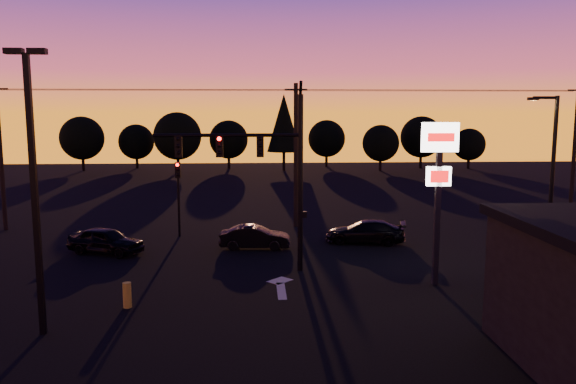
% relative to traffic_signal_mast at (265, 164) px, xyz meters
% --- Properties ---
extents(ground, '(120.00, 120.00, 0.00)m').
position_rel_traffic_signal_mast_xyz_m(ground, '(0.10, -3.99, -4.94)').
color(ground, black).
rests_on(ground, ground).
extents(lane_arrow, '(1.20, 3.10, 0.01)m').
position_rel_traffic_signal_mast_xyz_m(lane_arrow, '(0.60, -2.33, -4.93)').
color(lane_arrow, beige).
rests_on(lane_arrow, ground).
extents(traffic_signal_mast, '(6.79, 0.52, 8.58)m').
position_rel_traffic_signal_mast_xyz_m(traffic_signal_mast, '(0.00, 0.00, 0.00)').
color(traffic_signal_mast, black).
rests_on(traffic_signal_mast, ground).
extents(secondary_signal, '(0.30, 0.31, 4.35)m').
position_rel_traffic_signal_mast_xyz_m(secondary_signal, '(-4.90, 7.49, -2.07)').
color(secondary_signal, black).
rests_on(secondary_signal, ground).
extents(parking_lot_light, '(1.25, 0.30, 9.14)m').
position_rel_traffic_signal_mast_xyz_m(parking_lot_light, '(-7.40, -6.99, 0.33)').
color(parking_lot_light, black).
rests_on(parking_lot_light, ground).
extents(pylon_sign, '(1.50, 0.28, 6.80)m').
position_rel_traffic_signal_mast_xyz_m(pylon_sign, '(7.10, -2.49, -0.02)').
color(pylon_sign, black).
rests_on(pylon_sign, ground).
extents(streetlight, '(1.55, 0.35, 8.00)m').
position_rel_traffic_signal_mast_xyz_m(streetlight, '(14.01, 1.51, -0.52)').
color(streetlight, black).
rests_on(streetlight, ground).
extents(utility_pole_0, '(1.40, 0.26, 9.00)m').
position_rel_traffic_signal_mast_xyz_m(utility_pole_0, '(-15.90, 10.01, -0.34)').
color(utility_pole_0, black).
rests_on(utility_pole_0, ground).
extents(utility_pole_1, '(1.40, 0.26, 9.00)m').
position_rel_traffic_signal_mast_xyz_m(utility_pole_1, '(2.10, 10.01, -0.34)').
color(utility_pole_1, black).
rests_on(utility_pole_1, ground).
extents(utility_pole_2, '(1.40, 0.26, 9.00)m').
position_rel_traffic_signal_mast_xyz_m(utility_pole_2, '(20.10, 10.01, -0.34)').
color(utility_pole_2, black).
rests_on(utility_pole_2, ground).
extents(power_wires, '(36.00, 1.22, 0.07)m').
position_rel_traffic_signal_mast_xyz_m(power_wires, '(2.10, 10.01, 3.63)').
color(power_wires, black).
rests_on(power_wires, ground).
extents(bollard, '(0.32, 0.32, 0.95)m').
position_rel_traffic_signal_mast_xyz_m(bollard, '(-5.21, -4.60, -4.46)').
color(bollard, gold).
rests_on(bollard, ground).
extents(tree_0, '(5.36, 5.36, 6.74)m').
position_rel_traffic_signal_mast_xyz_m(tree_0, '(-21.90, 46.01, -0.88)').
color(tree_0, black).
rests_on(tree_0, ground).
extents(tree_1, '(4.54, 4.54, 5.71)m').
position_rel_traffic_signal_mast_xyz_m(tree_1, '(-15.90, 49.01, -1.50)').
color(tree_1, black).
rests_on(tree_1, ground).
extents(tree_2, '(5.77, 5.78, 7.26)m').
position_rel_traffic_signal_mast_xyz_m(tree_2, '(-9.90, 44.01, -0.57)').
color(tree_2, black).
rests_on(tree_2, ground).
extents(tree_3, '(4.95, 4.95, 6.22)m').
position_rel_traffic_signal_mast_xyz_m(tree_3, '(-3.90, 48.01, -1.19)').
color(tree_3, black).
rests_on(tree_3, ground).
extents(tree_4, '(4.18, 4.18, 9.50)m').
position_rel_traffic_signal_mast_xyz_m(tree_4, '(3.10, 45.01, 0.99)').
color(tree_4, black).
rests_on(tree_4, ground).
extents(tree_5, '(4.95, 4.95, 6.22)m').
position_rel_traffic_signal_mast_xyz_m(tree_5, '(9.10, 50.01, -1.19)').
color(tree_5, black).
rests_on(tree_5, ground).
extents(tree_6, '(4.54, 4.54, 5.71)m').
position_rel_traffic_signal_mast_xyz_m(tree_6, '(15.10, 44.01, -1.50)').
color(tree_6, black).
rests_on(tree_6, ground).
extents(tree_7, '(5.36, 5.36, 6.74)m').
position_rel_traffic_signal_mast_xyz_m(tree_7, '(21.10, 47.01, -0.88)').
color(tree_7, black).
rests_on(tree_7, ground).
extents(tree_8, '(4.12, 4.12, 5.19)m').
position_rel_traffic_signal_mast_xyz_m(tree_8, '(27.10, 46.01, -1.82)').
color(tree_8, black).
rests_on(tree_8, ground).
extents(car_left, '(4.28, 2.97, 1.35)m').
position_rel_traffic_signal_mast_xyz_m(car_left, '(-8.13, 3.67, -4.26)').
color(car_left, black).
rests_on(car_left, ground).
extents(car_mid, '(3.81, 1.59, 1.23)m').
position_rel_traffic_signal_mast_xyz_m(car_mid, '(-0.48, 4.32, -4.32)').
color(car_mid, black).
rests_on(car_mid, ground).
extents(car_right, '(4.66, 2.65, 1.27)m').
position_rel_traffic_signal_mast_xyz_m(car_right, '(5.65, 5.25, -4.30)').
color(car_right, black).
rests_on(car_right, ground).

